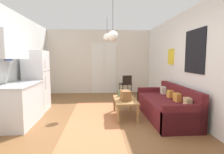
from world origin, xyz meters
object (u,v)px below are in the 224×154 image
bamboo_vase (120,93)px  accent_chair (126,84)px  pendant_lamp_near (113,36)px  handbag (126,95)px  couch (167,107)px  coffee_table (125,101)px  refrigerator (37,81)px  pendant_lamp_far (107,37)px

bamboo_vase → accent_chair: bearing=76.9°
pendant_lamp_near → handbag: bearing=55.8°
couch → bamboo_vase: size_ratio=5.45×
coffee_table → pendant_lamp_near: bearing=-119.2°
refrigerator → pendant_lamp_far: pendant_lamp_far is taller
refrigerator → pendant_lamp_far: bearing=6.6°
coffee_table → pendant_lamp_near: 1.70m
coffee_table → pendant_lamp_far: bearing=112.8°
pendant_lamp_far → coffee_table: bearing=-67.2°
couch → pendant_lamp_near: size_ratio=2.49×
pendant_lamp_far → refrigerator: bearing=-173.4°
couch → refrigerator: size_ratio=1.25×
couch → pendant_lamp_near: pendant_lamp_near is taller
coffee_table → refrigerator: size_ratio=0.60×
accent_chair → pendant_lamp_far: bearing=48.3°
coffee_table → accent_chair: size_ratio=1.25×
bamboo_vase → pendant_lamp_near: bearing=-104.9°
refrigerator → accent_chair: (2.81, 1.79, -0.36)m
handbag → pendant_lamp_far: pendant_lamp_far is taller
handbag → accent_chair: size_ratio=0.44×
refrigerator → pendant_lamp_near: (2.04, -1.37, 1.08)m
couch → accent_chair: 2.73m
accent_chair → pendant_lamp_near: size_ratio=0.95×
coffee_table → bamboo_vase: 0.37m
couch → pendant_lamp_far: size_ratio=3.11×
bamboo_vase → refrigerator: bearing=170.0°
coffee_table → refrigerator: refrigerator is taller
bamboo_vase → pendant_lamp_near: 1.71m
handbag → accent_chair: (0.42, 2.65, -0.10)m
bamboo_vase → coffee_table: bearing=-72.7°
accent_chair → pendant_lamp_near: (-0.77, -3.16, 1.44)m
pendant_lamp_near → accent_chair: bearing=76.4°
coffee_table → couch: bearing=-7.3°
refrigerator → pendant_lamp_far: (1.99, 0.23, 1.26)m
pendant_lamp_near → pendant_lamp_far: same height
refrigerator → pendant_lamp_near: bearing=-34.0°
refrigerator → pendant_lamp_near: 2.69m
handbag → refrigerator: bearing=160.2°
coffee_table → accent_chair: bearing=80.8°
coffee_table → handbag: bearing=-95.0°
couch → bamboo_vase: (-1.14, 0.46, 0.27)m
bamboo_vase → handbag: size_ratio=1.09×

